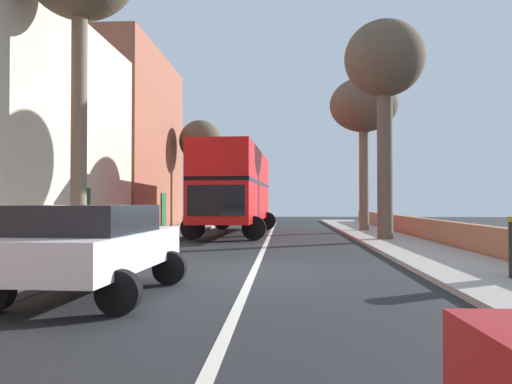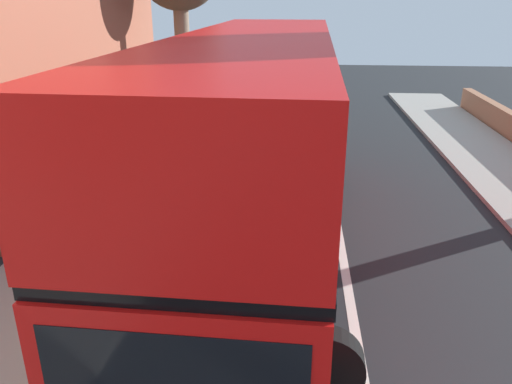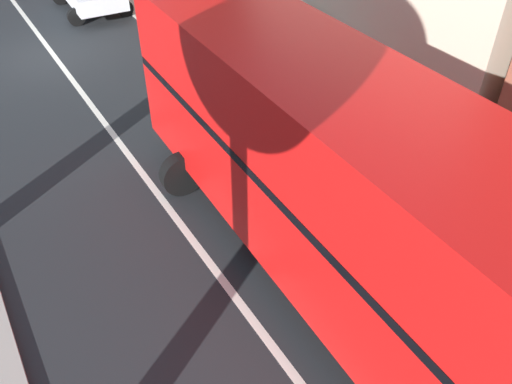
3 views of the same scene
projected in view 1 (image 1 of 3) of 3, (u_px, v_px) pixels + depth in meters
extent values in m
plane|color=black|center=(254.00, 270.00, 11.78)|extent=(84.00, 84.00, 0.00)
cube|color=silver|center=(254.00, 270.00, 11.78)|extent=(0.16, 54.00, 0.01)
cube|color=#9E998E|center=(48.00, 266.00, 12.06)|extent=(2.60, 60.00, 0.12)
cube|color=#9E998E|center=(470.00, 269.00, 11.50)|extent=(2.60, 60.00, 0.12)
cube|color=beige|center=(29.00, 133.00, 18.32)|extent=(4.00, 11.52, 8.13)
cube|color=#194C23|center=(83.00, 217.00, 18.15)|extent=(0.08, 1.10, 2.10)
cube|color=brown|center=(130.00, 142.00, 30.32)|extent=(4.00, 11.52, 10.32)
cube|color=#194C23|center=(163.00, 211.00, 30.13)|extent=(0.08, 1.10, 2.10)
cube|color=red|center=(235.00, 202.00, 24.92)|extent=(2.88, 11.57, 1.70)
cube|color=black|center=(235.00, 184.00, 24.94)|extent=(2.90, 11.46, 0.16)
cube|color=red|center=(236.00, 167.00, 24.96)|extent=(2.88, 11.57, 1.50)
cube|color=black|center=(216.00, 201.00, 19.22)|extent=(2.20, 0.13, 1.19)
cylinder|color=black|center=(254.00, 228.00, 20.90)|extent=(1.01, 0.33, 1.00)
cylinder|color=black|center=(193.00, 228.00, 21.13)|extent=(1.01, 0.33, 1.00)
cylinder|color=black|center=(267.00, 221.00, 28.68)|extent=(1.01, 0.33, 1.00)
cylinder|color=black|center=(222.00, 221.00, 28.91)|extent=(1.01, 0.33, 1.00)
cube|color=silver|center=(94.00, 250.00, 8.55)|extent=(2.03, 4.35, 0.60)
cube|color=black|center=(89.00, 219.00, 8.35)|extent=(1.79, 2.42, 0.46)
cylinder|color=black|center=(76.00, 267.00, 9.96)|extent=(0.65, 0.25, 0.64)
cylinder|color=black|center=(170.00, 268.00, 9.77)|extent=(0.65, 0.25, 0.64)
cylinder|color=black|center=(119.00, 293.00, 7.13)|extent=(0.65, 0.25, 0.64)
cylinder|color=#7A6B56|center=(200.00, 187.00, 33.33)|extent=(0.50, 0.50, 4.90)
ellipsoid|color=#4C4233|center=(200.00, 141.00, 33.39)|extent=(2.76, 2.76, 2.74)
cylinder|color=brown|center=(385.00, 156.00, 20.21)|extent=(0.61, 0.61, 6.56)
ellipsoid|color=brown|center=(384.00, 58.00, 20.29)|extent=(3.17, 3.17, 3.04)
cylinder|color=brown|center=(364.00, 174.00, 26.51)|extent=(0.49, 0.49, 5.83)
ellipsoid|color=brown|center=(364.00, 105.00, 26.58)|extent=(3.53, 3.53, 2.84)
cylinder|color=brown|center=(79.00, 122.00, 13.94)|extent=(0.43, 0.43, 7.34)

